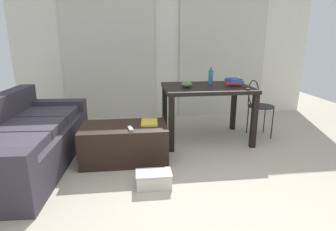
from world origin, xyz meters
TOP-DOWN VIEW (x-y plane):
  - ground_plane at (0.00, 1.24)m, footprint 7.88×7.88m
  - wall_back at (0.00, 3.29)m, footprint 5.39×0.10m
  - curtains at (0.00, 3.20)m, footprint 3.68×0.03m
  - couch at (-1.90, 1.26)m, footprint 1.03×2.14m
  - coffee_table at (-0.75, 1.26)m, footprint 1.01×0.58m
  - craft_table at (0.40, 1.85)m, footprint 1.21×0.88m
  - wire_chair at (1.17, 1.88)m, footprint 0.38×0.39m
  - bottle_near at (0.49, 2.02)m, footprint 0.07×0.07m
  - bowl at (0.10, 1.78)m, footprint 0.15×0.15m
  - book_stack at (0.81, 1.92)m, footprint 0.25×0.33m
  - tv_remote_on_table at (0.85, 1.53)m, footprint 0.08×0.15m
  - tv_remote_primary at (-0.67, 1.11)m, footprint 0.07×0.16m
  - magazine at (-0.45, 1.32)m, footprint 0.21×0.30m
  - shoebox at (-0.45, 0.60)m, footprint 0.35×0.22m

SIDE VIEW (x-z plane):
  - ground_plane at x=0.00m, z-range 0.00..0.00m
  - shoebox at x=-0.45m, z-range 0.00..0.15m
  - coffee_table at x=-0.75m, z-range 0.00..0.44m
  - couch at x=-1.90m, z-range -0.09..0.69m
  - magazine at x=-0.45m, z-range 0.44..0.46m
  - tv_remote_primary at x=-0.67m, z-range 0.44..0.46m
  - wire_chair at x=1.17m, z-range 0.11..0.96m
  - craft_table at x=0.40m, z-range 0.28..1.07m
  - tv_remote_on_table at x=0.85m, z-range 0.79..0.81m
  - bowl at x=0.10m, z-range 0.79..0.87m
  - book_stack at x=0.81m, z-range 0.78..0.87m
  - bottle_near at x=0.49m, z-range 0.77..1.01m
  - curtains at x=0.00m, z-range 0.00..2.30m
  - wall_back at x=0.00m, z-range 0.00..2.52m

